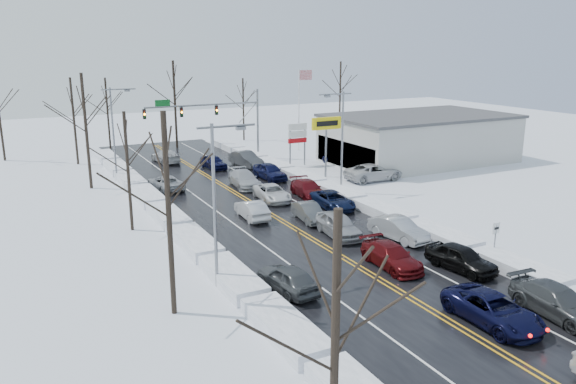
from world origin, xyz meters
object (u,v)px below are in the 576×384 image
flagpole (300,103)px  dealership_building (419,138)px  traffic_signal_mast (216,114)px  oncoming_car_0 (252,218)px  tires_plus_sign (326,127)px

flagpole → dealership_building: bearing=-53.7°
traffic_signal_mast → flagpole: 11.90m
dealership_building → oncoming_car_0: 28.27m
tires_plus_sign → oncoming_car_0: bearing=-142.4°
tires_plus_sign → oncoming_car_0: 16.24m
flagpole → oncoming_car_0: (-16.92, -23.43, -5.93)m
oncoming_car_0 → traffic_signal_mast: bearing=-100.3°
traffic_signal_mast → dealership_building: size_ratio=0.65×
traffic_signal_mast → flagpole: bearing=9.7°
dealership_building → oncoming_car_0: size_ratio=4.75×
flagpole → dealership_building: size_ratio=0.49×
flagpole → oncoming_car_0: bearing=-125.8°
traffic_signal_mast → flagpole: (11.72, 2.01, 0.45)m
tires_plus_sign → dealership_building: 13.82m
traffic_signal_mast → tires_plus_sign: 13.92m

